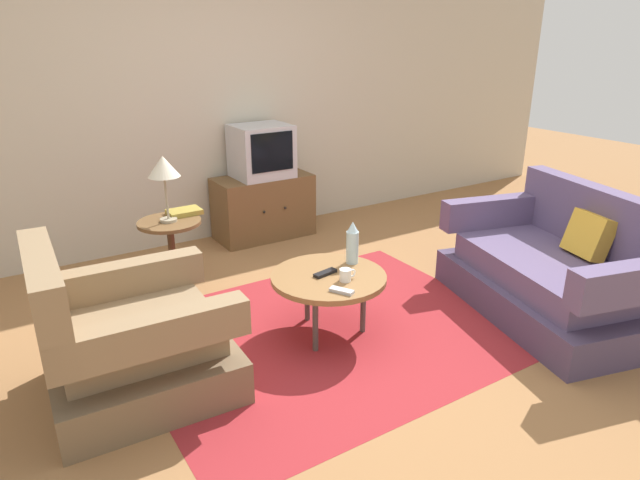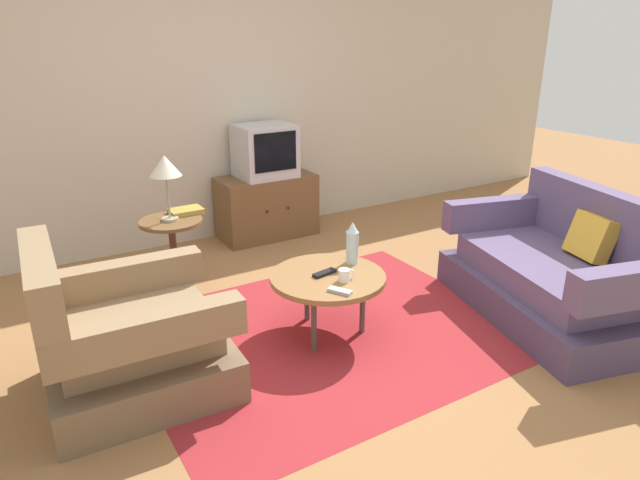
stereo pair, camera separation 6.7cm
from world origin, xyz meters
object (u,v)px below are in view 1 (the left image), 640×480
object	(u,v)px
couch	(557,273)
coffee_table	(329,280)
table_lamp	(163,169)
mug	(346,275)
tv_stand	(263,207)
side_table	(171,244)
tv_remote_dark	(325,273)
vase	(352,243)
armchair	(129,344)
television	(261,151)
tv_remote_silver	(342,291)
book	(184,212)

from	to	relation	value
couch	coffee_table	world-z (taller)	couch
table_lamp	mug	xyz separation A→B (m)	(0.71, -1.16, -0.52)
tv_stand	table_lamp	size ratio (longest dim) A/B	1.94
tv_stand	mug	world-z (taller)	tv_stand
side_table	tv_remote_dark	world-z (taller)	side_table
vase	coffee_table	bearing A→B (deg)	-161.20
armchair	coffee_table	world-z (taller)	armchair
coffee_table	tv_stand	world-z (taller)	tv_stand
television	mug	bearing A→B (deg)	-102.65
side_table	tv_remote_silver	xyz separation A→B (m)	(0.59, -1.29, -0.00)
armchair	side_table	bearing A→B (deg)	152.58
mug	couch	bearing A→B (deg)	-17.66
table_lamp	coffee_table	bearing A→B (deg)	-57.08
couch	side_table	distance (m)	2.70
mug	tv_remote_silver	world-z (taller)	mug
mug	side_table	bearing A→B (deg)	121.11
coffee_table	book	size ratio (longest dim) A/B	3.08
armchair	side_table	world-z (taller)	armchair
coffee_table	tv_remote_silver	distance (m)	0.26
vase	mug	size ratio (longest dim) A/B	2.52
armchair	table_lamp	bearing A→B (deg)	152.58
tv_remote_dark	book	distance (m)	1.24
tv_stand	mug	xyz separation A→B (m)	(-0.45, -1.99, 0.16)
vase	tv_stand	bearing A→B (deg)	82.03
tv_stand	side_table	bearing A→B (deg)	-144.41
side_table	vase	bearing A→B (deg)	-46.72
armchair	table_lamp	world-z (taller)	table_lamp
coffee_table	television	size ratio (longest dim) A/B	1.44
tv_remote_silver	mug	bearing A→B (deg)	-72.59
mug	book	xyz separation A→B (m)	(-0.56, 1.26, 0.16)
armchair	tv_remote_dark	size ratio (longest dim) A/B	5.73
tv_remote_silver	coffee_table	bearing A→B (deg)	-45.37
tv_remote_dark	tv_remote_silver	size ratio (longest dim) A/B	1.13
armchair	mug	bearing A→B (deg)	84.72
couch	table_lamp	distance (m)	2.78
coffee_table	side_table	size ratio (longest dim) A/B	1.22
table_lamp	vase	bearing A→B (deg)	-46.36
side_table	television	xyz separation A→B (m)	(1.15, 0.82, 0.40)
tv_remote_dark	side_table	bearing A→B (deg)	-68.30
vase	tv_remote_dark	world-z (taller)	vase
armchair	coffee_table	size ratio (longest dim) A/B	1.34
table_lamp	armchair	bearing A→B (deg)	-120.07
side_table	tv_stand	xyz separation A→B (m)	(1.15, 0.82, -0.13)
armchair	mug	size ratio (longest dim) A/B	8.61
armchair	couch	size ratio (longest dim) A/B	0.58
mug	tv_remote_dark	size ratio (longest dim) A/B	0.67
tv_remote_silver	armchair	bearing A→B (deg)	46.49
mug	book	size ratio (longest dim) A/B	0.48
television	tv_remote_dark	world-z (taller)	television
tv_stand	television	world-z (taller)	television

